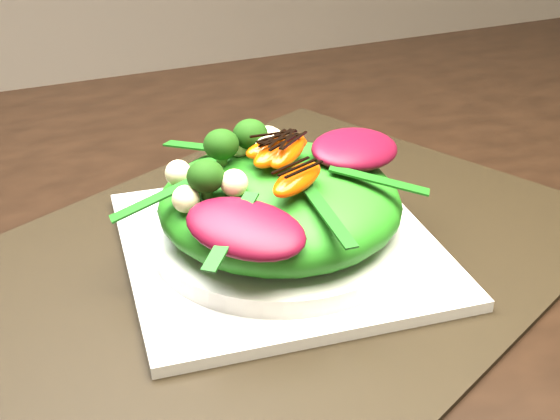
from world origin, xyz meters
name	(u,v)px	position (x,y,z in m)	size (l,w,h in m)	color
dining_table	(498,181)	(0.00, 0.00, 0.73)	(1.60, 0.90, 0.75)	black
placemat	(280,254)	(-0.29, -0.07, 0.75)	(0.54, 0.41, 0.00)	black
plate_base	(280,247)	(-0.29, -0.07, 0.76)	(0.26, 0.26, 0.01)	silver
salad_bowl	(280,234)	(-0.29, -0.07, 0.77)	(0.22, 0.22, 0.02)	silver
lettuce_mound	(280,202)	(-0.29, -0.07, 0.80)	(0.20, 0.20, 0.07)	#277816
radicchio_leaf	(355,149)	(-0.22, -0.07, 0.84)	(0.09, 0.06, 0.02)	#4A0817
orange_segment	(253,156)	(-0.31, -0.06, 0.84)	(0.05, 0.02, 0.01)	#C53803
broccoli_floret	(188,157)	(-0.36, -0.05, 0.85)	(0.04, 0.04, 0.04)	black
macadamia_nut	(323,168)	(-0.27, -0.11, 0.84)	(0.02, 0.02, 0.02)	#C1B788
balsamic_drizzle	(253,147)	(-0.31, -0.06, 0.85)	(0.04, 0.00, 0.00)	black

